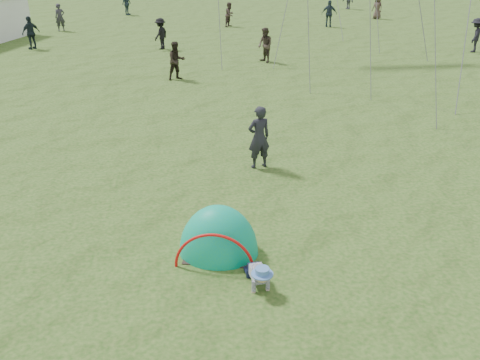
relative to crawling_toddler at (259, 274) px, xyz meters
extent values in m
plane|color=#1C4411|center=(0.94, -0.34, -0.28)|extent=(140.00, 140.00, 0.00)
ellipsoid|color=#01949B|center=(-0.60, 1.25, -0.28)|extent=(1.87, 1.67, 2.07)
imported|color=black|center=(0.91, 5.40, 0.59)|extent=(0.72, 0.56, 1.74)
imported|color=#3A3029|center=(3.40, 18.20, 0.56)|extent=(0.89, 0.99, 1.67)
imported|color=#263441|center=(9.63, 28.30, 0.59)|extent=(1.10, 0.74, 1.73)
imported|color=black|center=(14.95, 19.14, 0.61)|extent=(1.21, 1.31, 1.77)
imported|color=#463731|center=(14.22, 31.43, 0.54)|extent=(0.89, 0.95, 1.64)
imported|color=black|center=(-1.01, 15.36, 0.54)|extent=(0.96, 0.86, 1.64)
imported|color=#2A3D48|center=(-4.24, 35.94, 0.56)|extent=(0.87, 1.05, 1.67)
imported|color=black|center=(-1.66, 22.21, 0.55)|extent=(1.08, 1.24, 1.66)
imported|color=#2E2D33|center=(-8.10, 29.04, 0.58)|extent=(0.73, 0.59, 1.72)
imported|color=#3B2D2B|center=(2.99, 29.38, 0.52)|extent=(0.95, 0.97, 1.58)
imported|color=black|center=(-8.68, 23.15, 0.60)|extent=(1.05, 1.01, 1.76)
camera|label=1|loc=(-1.43, -7.90, 5.61)|focal=40.00mm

